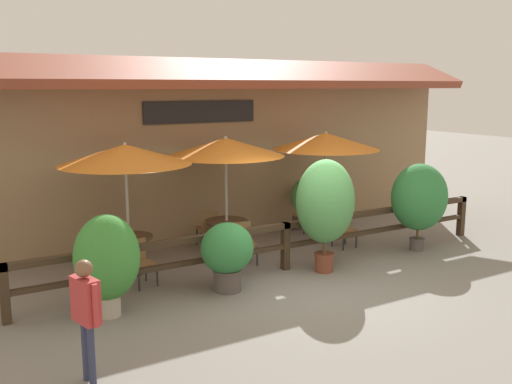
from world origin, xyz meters
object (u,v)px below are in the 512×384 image
(potted_plant_broad_leaf, at_px, (302,201))
(pedestrian, at_px, (86,305))
(dining_table_far, at_px, (324,214))
(potted_plant_small_flowering, at_px, (419,198))
(chair_near_wallside, at_px, (115,243))
(potted_plant_corner_fern, at_px, (325,203))
(dining_table_middle, at_px, (227,227))
(chair_far_wallside, at_px, (306,214))
(patio_umbrella_middle, at_px, (226,147))
(chair_middle_streetside, at_px, (244,241))
(chair_middle_wallside, at_px, (208,227))
(potted_plant_entrance_palm, at_px, (107,260))
(chair_far_streetside, at_px, (343,226))
(dining_table_near, at_px, (129,244))
(chair_near_streetside, at_px, (140,261))
(patio_umbrella_far, at_px, (326,141))
(potted_plant_tall_tropical, at_px, (227,252))
(patio_umbrella_near, at_px, (125,155))

(potted_plant_broad_leaf, bearing_deg, pedestrian, -143.61)
(dining_table_far, distance_m, potted_plant_small_flowering, 2.25)
(pedestrian, bearing_deg, dining_table_far, 107.62)
(chair_near_wallside, xyz_separation_m, potted_plant_corner_fern, (3.39, -2.48, 0.90))
(potted_plant_corner_fern, relative_size, pedestrian, 1.42)
(dining_table_middle, height_order, chair_far_wallside, chair_far_wallside)
(patio_umbrella_middle, bearing_deg, chair_middle_streetside, -89.21)
(chair_middle_wallside, bearing_deg, chair_near_wallside, 15.14)
(chair_middle_wallside, distance_m, dining_table_far, 2.79)
(dining_table_middle, distance_m, chair_middle_wallside, 0.75)
(dining_table_far, bearing_deg, patio_umbrella_middle, 178.67)
(chair_middle_streetside, xyz_separation_m, potted_plant_small_flowering, (3.76, -1.15, 0.72))
(chair_far_wallside, distance_m, potted_plant_entrance_palm, 6.37)
(chair_far_streetside, distance_m, chair_far_wallside, 1.49)
(dining_table_near, relative_size, chair_near_streetside, 1.09)
(dining_table_near, xyz_separation_m, chair_near_streetside, (-0.03, -0.70, -0.14))
(patio_umbrella_far, height_order, dining_table_far, patio_umbrella_far)
(chair_far_wallside, xyz_separation_m, potted_plant_entrance_palm, (-5.76, -2.69, 0.46))
(potted_plant_tall_tropical, bearing_deg, chair_far_wallside, 36.26)
(chair_far_wallside, relative_size, potted_plant_corner_fern, 0.38)
(chair_near_wallside, bearing_deg, pedestrian, 70.30)
(dining_table_far, relative_size, potted_plant_small_flowering, 0.47)
(patio_umbrella_near, height_order, potted_plant_broad_leaf, patio_umbrella_near)
(dining_table_near, xyz_separation_m, pedestrian, (-1.76, -3.71, 0.40))
(patio_umbrella_middle, relative_size, patio_umbrella_far, 1.00)
(chair_middle_wallside, bearing_deg, patio_umbrella_middle, 105.29)
(chair_near_wallside, bearing_deg, potted_plant_small_flowering, 159.93)
(chair_far_streetside, bearing_deg, chair_middle_streetside, 177.29)
(chair_near_wallside, relative_size, patio_umbrella_middle, 0.33)
(chair_middle_streetside, distance_m, pedestrian, 5.14)
(patio_umbrella_near, relative_size, dining_table_near, 2.79)
(patio_umbrella_near, xyz_separation_m, chair_middle_streetside, (2.24, -0.52, -1.86))
(chair_near_streetside, relative_size, chair_near_wallside, 1.00)
(potted_plant_tall_tropical, distance_m, potted_plant_corner_fern, 2.23)
(potted_plant_corner_fern, bearing_deg, chair_near_wallside, 143.80)
(chair_middle_streetside, height_order, patio_umbrella_far, patio_umbrella_far)
(potted_plant_broad_leaf, bearing_deg, patio_umbrella_far, -95.45)
(dining_table_far, xyz_separation_m, pedestrian, (-6.57, -3.86, 0.40))
(potted_plant_corner_fern, bearing_deg, dining_table_near, 151.73)
(chair_near_wallside, xyz_separation_m, patio_umbrella_far, (4.89, -0.54, 1.86))
(patio_umbrella_far, relative_size, dining_table_far, 2.79)
(chair_far_streetside, bearing_deg, potted_plant_small_flowering, -42.37)
(patio_umbrella_near, height_order, chair_near_streetside, patio_umbrella_near)
(chair_far_wallside, bearing_deg, chair_near_wallside, -8.47)
(dining_table_far, xyz_separation_m, chair_far_wallside, (0.00, 0.74, -0.14))
(patio_umbrella_far, bearing_deg, pedestrian, -149.55)
(dining_table_far, xyz_separation_m, potted_plant_entrance_palm, (-5.75, -1.94, 0.32))
(chair_far_streetside, bearing_deg, potted_plant_tall_tropical, -162.97)
(dining_table_near, xyz_separation_m, chair_far_wallside, (4.82, 0.90, -0.14))
(chair_near_streetside, distance_m, potted_plant_small_flowering, 6.15)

